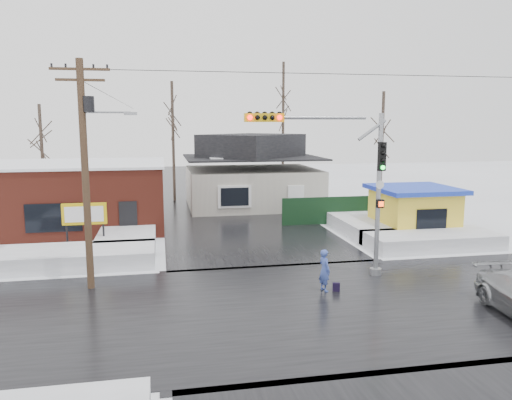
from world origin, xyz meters
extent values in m
plane|color=white|center=(0.00, 0.00, 0.00)|extent=(120.00, 120.00, 0.00)
cube|color=black|center=(0.00, 0.00, 0.01)|extent=(10.00, 120.00, 0.02)
cube|color=black|center=(0.00, 0.00, 0.01)|extent=(120.00, 10.00, 0.02)
cube|color=white|center=(-9.00, 7.00, 0.40)|extent=(7.00, 3.00, 0.80)
cube|color=white|center=(9.00, 7.00, 0.40)|extent=(7.00, 3.00, 0.80)
cube|color=white|center=(-7.00, 12.00, 0.40)|extent=(3.00, 8.00, 0.80)
cube|color=white|center=(7.00, 12.00, 0.40)|extent=(3.00, 8.00, 0.80)
cylinder|color=gray|center=(4.00, 3.00, 3.50)|extent=(0.20, 0.20, 7.00)
cylinder|color=gray|center=(4.00, 3.00, 0.15)|extent=(0.50, 0.50, 0.30)
cylinder|color=gray|center=(1.00, 3.00, 6.80)|extent=(4.60, 0.14, 0.14)
cube|color=gold|center=(-1.00, 3.00, 6.80)|extent=(1.60, 0.28, 0.35)
sphere|color=#FF0C0C|center=(-1.60, 2.84, 6.80)|extent=(0.20, 0.20, 0.20)
sphere|color=#FF0C0C|center=(-0.40, 2.84, 6.80)|extent=(0.20, 0.20, 0.20)
cube|color=black|center=(4.00, 2.80, 5.20)|extent=(0.30, 0.22, 1.20)
sphere|color=#0CE533|center=(4.00, 2.66, 4.75)|extent=(0.18, 0.18, 0.18)
cube|color=black|center=(4.00, 2.80, 3.20)|extent=(0.30, 0.20, 0.35)
cylinder|color=#382619|center=(-8.00, 3.50, 4.50)|extent=(0.28, 0.28, 9.00)
cube|color=#382619|center=(-8.00, 3.50, 8.60)|extent=(2.20, 0.10, 0.10)
cube|color=#382619|center=(-8.00, 3.50, 8.20)|extent=(1.80, 0.10, 0.10)
cylinder|color=black|center=(-7.75, 3.50, 7.30)|extent=(0.44, 0.44, 0.60)
cylinder|color=gray|center=(-7.10, 3.50, 7.00)|extent=(1.80, 0.08, 0.08)
cube|color=gray|center=(-6.20, 3.50, 6.95)|extent=(0.50, 0.22, 0.12)
cube|color=maroon|center=(-11.00, 16.00, 2.00)|extent=(12.00, 8.00, 4.00)
cube|color=white|center=(-11.00, 16.00, 4.05)|extent=(12.20, 8.20, 0.15)
cube|color=black|center=(-11.00, 11.98, 1.40)|extent=(3.00, 0.08, 1.60)
cube|color=black|center=(-7.00, 11.98, 1.10)|extent=(1.00, 0.08, 2.20)
cylinder|color=black|center=(-9.90, 9.50, 0.90)|extent=(0.10, 0.10, 1.80)
cylinder|color=black|center=(-8.10, 9.50, 0.90)|extent=(0.10, 0.10, 1.80)
cube|color=gold|center=(-9.00, 9.50, 2.00)|extent=(2.20, 0.18, 1.10)
cube|color=white|center=(-9.00, 9.39, 2.00)|extent=(1.90, 0.02, 0.80)
cube|color=beige|center=(2.00, 22.00, 1.50)|extent=(10.00, 8.00, 3.00)
cube|color=black|center=(2.00, 22.00, 3.90)|extent=(10.40, 8.40, 0.12)
pyramid|color=black|center=(2.00, 22.00, 4.86)|extent=(9.00, 7.00, 1.80)
cube|color=maroon|center=(5.20, 23.00, 4.90)|extent=(0.70, 0.70, 1.40)
cube|color=white|center=(0.00, 17.95, 1.40)|extent=(2.40, 0.12, 1.60)
cube|color=yellow|center=(9.50, 10.00, 1.30)|extent=(4.00, 4.00, 2.60)
cube|color=#1A2BC8|center=(9.50, 10.00, 2.75)|extent=(4.60, 4.60, 0.25)
cube|color=black|center=(9.50, 7.97, 1.30)|extent=(1.80, 0.06, 1.20)
cube|color=black|center=(6.50, 14.00, 0.90)|extent=(8.00, 0.12, 1.80)
cylinder|color=#332821|center=(-4.00, 26.00, 5.00)|extent=(0.24, 0.24, 10.00)
cylinder|color=#332821|center=(6.00, 28.00, 6.00)|extent=(0.24, 0.24, 12.00)
cylinder|color=#332821|center=(12.00, 20.00, 4.50)|extent=(0.24, 0.24, 9.00)
cylinder|color=#332821|center=(-14.00, 24.00, 4.00)|extent=(0.24, 0.24, 8.00)
imported|color=#3D53AC|center=(1.11, 1.39, 0.84)|extent=(0.54, 0.69, 1.68)
cube|color=black|center=(1.55, 1.22, 0.17)|extent=(0.30, 0.19, 0.35)
camera|label=1|loc=(-5.12, -16.71, 6.60)|focal=35.00mm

